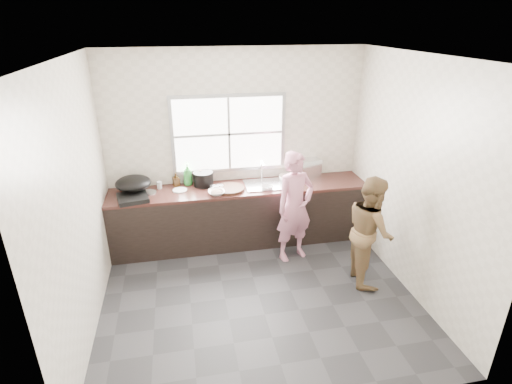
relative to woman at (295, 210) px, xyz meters
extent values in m
cube|color=#29292C|center=(-0.64, -0.74, -0.71)|extent=(3.60, 3.20, 0.01)
cube|color=silver|center=(-0.64, -0.74, 2.00)|extent=(3.60, 3.20, 0.01)
cube|color=beige|center=(-0.64, 0.87, 0.65)|extent=(3.60, 0.01, 2.70)
cube|color=silver|center=(-2.44, -0.74, 0.65)|extent=(0.01, 3.20, 2.70)
cube|color=beige|center=(1.17, -0.74, 0.65)|extent=(0.01, 3.20, 2.70)
cube|color=silver|center=(-0.64, -2.34, 0.65)|extent=(3.60, 0.01, 2.70)
cube|color=black|center=(-0.64, 0.55, -0.29)|extent=(3.60, 0.62, 0.82)
cube|color=#361B16|center=(-0.64, 0.55, 0.14)|extent=(3.60, 0.64, 0.04)
cube|color=silver|center=(-0.29, 0.55, 0.16)|extent=(0.55, 0.45, 0.02)
cylinder|color=silver|center=(-0.29, 0.75, 0.31)|extent=(0.02, 0.02, 0.30)
cube|color=#9EA0A5|center=(-0.74, 0.85, 0.85)|extent=(1.60, 0.05, 1.10)
cube|color=white|center=(-0.74, 0.83, 0.85)|extent=(1.50, 0.01, 1.00)
imported|color=#CB7A95|center=(0.00, 0.00, 0.00)|extent=(0.59, 0.48, 1.41)
imported|color=brown|center=(0.75, -0.67, -0.02)|extent=(0.61, 0.73, 1.37)
cylinder|color=black|center=(-0.79, 0.47, 0.18)|extent=(0.53, 0.53, 0.04)
cube|color=silver|center=(-0.97, 0.57, 0.20)|extent=(0.19, 0.12, 0.01)
imported|color=white|center=(-0.99, 0.36, 0.19)|extent=(0.23, 0.23, 0.06)
imported|color=silver|center=(0.07, 0.65, 0.19)|extent=(0.26, 0.26, 0.06)
imported|color=silver|center=(-0.28, 0.40, 0.19)|extent=(0.27, 0.27, 0.07)
cylinder|color=black|center=(-1.13, 0.71, 0.26)|extent=(0.28, 0.28, 0.20)
cylinder|color=silver|center=(-1.47, 0.59, 0.17)|extent=(0.26, 0.26, 0.02)
imported|color=#2A8130|center=(-1.34, 0.78, 0.32)|extent=(0.16, 0.16, 0.33)
imported|color=#3D260F|center=(-1.51, 0.78, 0.24)|extent=(0.10, 0.10, 0.17)
imported|color=#441A11|center=(-1.16, 0.78, 0.25)|extent=(0.17, 0.17, 0.19)
cylinder|color=silver|center=(-1.74, 0.73, 0.21)|extent=(0.07, 0.07, 0.10)
cube|color=black|center=(-2.07, 0.40, 0.19)|extent=(0.44, 0.44, 0.06)
ellipsoid|color=black|center=(-2.07, 0.62, 0.31)|extent=(0.52, 0.52, 0.18)
cube|color=silver|center=(0.41, 0.78, 0.29)|extent=(0.40, 0.32, 0.27)
cylinder|color=silver|center=(-2.13, 0.43, 0.16)|extent=(0.27, 0.27, 0.01)
cylinder|color=silver|center=(-1.90, 0.59, 0.16)|extent=(0.27, 0.27, 0.01)
camera|label=1|loc=(-1.42, -4.53, 2.32)|focal=28.00mm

